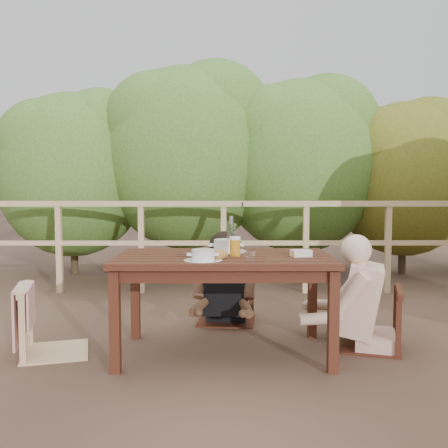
{
  "coord_description": "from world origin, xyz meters",
  "views": [
    {
      "loc": [
        -0.01,
        -3.33,
        1.15
      ],
      "look_at": [
        0.0,
        0.05,
        0.9
      ],
      "focal_mm": 39.35,
      "sensor_mm": 36.0,
      "label": 1
    }
  ],
  "objects_px": {
    "diner_right": "(377,255)",
    "soup_far": "(226,246)",
    "chair_left": "(54,288)",
    "chair_far": "(227,266)",
    "chair_right": "(372,290)",
    "bottle": "(231,235)",
    "butter_tub": "(301,254)",
    "bread_roll": "(218,255)",
    "woman": "(227,252)",
    "beer_glass": "(235,247)",
    "soup_near": "(203,256)",
    "tumbler": "(250,257)",
    "table": "(224,306)"
  },
  "relations": [
    {
      "from": "diner_right",
      "to": "soup_far",
      "type": "distance_m",
      "value": 1.08
    },
    {
      "from": "chair_left",
      "to": "chair_far",
      "type": "bearing_deg",
      "value": -71.13
    },
    {
      "from": "chair_far",
      "to": "chair_right",
      "type": "distance_m",
      "value": 1.26
    },
    {
      "from": "bottle",
      "to": "butter_tub",
      "type": "bearing_deg",
      "value": -26.18
    },
    {
      "from": "chair_left",
      "to": "diner_right",
      "type": "height_order",
      "value": "diner_right"
    },
    {
      "from": "chair_right",
      "to": "diner_right",
      "type": "relative_size",
      "value": 0.63
    },
    {
      "from": "chair_left",
      "to": "diner_right",
      "type": "bearing_deg",
      "value": -102.6
    },
    {
      "from": "chair_left",
      "to": "bread_roll",
      "type": "bearing_deg",
      "value": -113.9
    },
    {
      "from": "woman",
      "to": "butter_tub",
      "type": "distance_m",
      "value": 1.04
    },
    {
      "from": "bread_roll",
      "to": "bottle",
      "type": "height_order",
      "value": "bottle"
    },
    {
      "from": "beer_glass",
      "to": "bottle",
      "type": "xyz_separation_m",
      "value": [
        -0.02,
        0.21,
        0.06
      ]
    },
    {
      "from": "chair_left",
      "to": "woman",
      "type": "bearing_deg",
      "value": -70.48
    },
    {
      "from": "bottle",
      "to": "soup_near",
      "type": "bearing_deg",
      "value": -115.22
    },
    {
      "from": "chair_right",
      "to": "beer_glass",
      "type": "height_order",
      "value": "chair_right"
    },
    {
      "from": "tumbler",
      "to": "bottle",
      "type": "bearing_deg",
      "value": 103.23
    },
    {
      "from": "chair_far",
      "to": "diner_right",
      "type": "bearing_deg",
      "value": -28.41
    },
    {
      "from": "butter_tub",
      "to": "soup_far",
      "type": "bearing_deg",
      "value": 139.75
    },
    {
      "from": "chair_left",
      "to": "tumbler",
      "type": "height_order",
      "value": "chair_left"
    },
    {
      "from": "bread_roll",
      "to": "tumbler",
      "type": "xyz_separation_m",
      "value": [
        0.2,
        -0.14,
        0.0
      ]
    },
    {
      "from": "chair_left",
      "to": "beer_glass",
      "type": "distance_m",
      "value": 1.29
    },
    {
      "from": "butter_tub",
      "to": "woman",
      "type": "bearing_deg",
      "value": 106.27
    },
    {
      "from": "soup_far",
      "to": "beer_glass",
      "type": "xyz_separation_m",
      "value": [
        0.06,
        -0.25,
        0.02
      ]
    },
    {
      "from": "butter_tub",
      "to": "tumbler",
      "type": "bearing_deg",
      "value": -158.84
    },
    {
      "from": "chair_right",
      "to": "butter_tub",
      "type": "bearing_deg",
      "value": -55.13
    },
    {
      "from": "table",
      "to": "chair_right",
      "type": "bearing_deg",
      "value": 6.63
    },
    {
      "from": "table",
      "to": "chair_right",
      "type": "relative_size",
      "value": 1.74
    },
    {
      "from": "bread_roll",
      "to": "butter_tub",
      "type": "bearing_deg",
      "value": 10.07
    },
    {
      "from": "soup_far",
      "to": "butter_tub",
      "type": "height_order",
      "value": "soup_far"
    },
    {
      "from": "chair_left",
      "to": "chair_far",
      "type": "height_order",
      "value": "chair_far"
    },
    {
      "from": "bread_roll",
      "to": "woman",
      "type": "bearing_deg",
      "value": 86.47
    },
    {
      "from": "chair_right",
      "to": "soup_near",
      "type": "height_order",
      "value": "chair_right"
    },
    {
      "from": "chair_far",
      "to": "soup_near",
      "type": "relative_size",
      "value": 3.86
    },
    {
      "from": "chair_left",
      "to": "soup_far",
      "type": "distance_m",
      "value": 1.24
    },
    {
      "from": "chair_far",
      "to": "bottle",
      "type": "bearing_deg",
      "value": -82.27
    },
    {
      "from": "bread_roll",
      "to": "butter_tub",
      "type": "xyz_separation_m",
      "value": [
        0.56,
        0.1,
        -0.01
      ]
    },
    {
      "from": "chair_left",
      "to": "butter_tub",
      "type": "height_order",
      "value": "chair_left"
    },
    {
      "from": "chair_far",
      "to": "beer_glass",
      "type": "distance_m",
      "value": 0.91
    },
    {
      "from": "soup_near",
      "to": "soup_far",
      "type": "bearing_deg",
      "value": 70.74
    },
    {
      "from": "soup_far",
      "to": "tumbler",
      "type": "distance_m",
      "value": 0.52
    },
    {
      "from": "table",
      "to": "chair_right",
      "type": "height_order",
      "value": "chair_right"
    },
    {
      "from": "chair_right",
      "to": "tumbler",
      "type": "bearing_deg",
      "value": -48.58
    },
    {
      "from": "table",
      "to": "soup_far",
      "type": "relative_size",
      "value": 4.8
    },
    {
      "from": "bread_roll",
      "to": "bottle",
      "type": "relative_size",
      "value": 0.45
    },
    {
      "from": "woman",
      "to": "soup_near",
      "type": "xyz_separation_m",
      "value": [
        -0.16,
        -1.08,
        0.11
      ]
    },
    {
      "from": "woman",
      "to": "soup_near",
      "type": "relative_size",
      "value": 4.86
    },
    {
      "from": "chair_left",
      "to": "bread_roll",
      "type": "xyz_separation_m",
      "value": [
        1.14,
        -0.18,
        0.25
      ]
    },
    {
      "from": "chair_left",
      "to": "woman",
      "type": "distance_m",
      "value": 1.47
    },
    {
      "from": "chair_right",
      "to": "woman",
      "type": "relative_size",
      "value": 0.7
    },
    {
      "from": "diner_right",
      "to": "butter_tub",
      "type": "xyz_separation_m",
      "value": [
        -0.57,
        -0.18,
        0.03
      ]
    },
    {
      "from": "table",
      "to": "tumbler",
      "type": "height_order",
      "value": "tumbler"
    }
  ]
}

